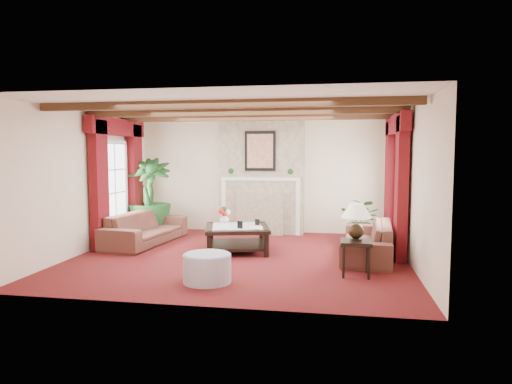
% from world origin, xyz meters
% --- Properties ---
extents(floor, '(6.00, 6.00, 0.00)m').
position_xyz_m(floor, '(0.00, 0.00, 0.00)').
color(floor, '#500E13').
rests_on(floor, ground).
extents(ceiling, '(6.00, 6.00, 0.00)m').
position_xyz_m(ceiling, '(0.00, 0.00, 2.70)').
color(ceiling, white).
rests_on(ceiling, floor).
extents(back_wall, '(6.00, 0.02, 2.70)m').
position_xyz_m(back_wall, '(0.00, 2.75, 1.35)').
color(back_wall, beige).
rests_on(back_wall, ground).
extents(left_wall, '(0.02, 5.50, 2.70)m').
position_xyz_m(left_wall, '(-3.00, 0.00, 1.35)').
color(left_wall, beige).
rests_on(left_wall, ground).
extents(right_wall, '(0.02, 5.50, 2.70)m').
position_xyz_m(right_wall, '(3.00, 0.00, 1.35)').
color(right_wall, beige).
rests_on(right_wall, ground).
extents(ceiling_beams, '(6.00, 3.00, 0.12)m').
position_xyz_m(ceiling_beams, '(0.00, 0.00, 2.64)').
color(ceiling_beams, '#331C10').
rests_on(ceiling_beams, ceiling).
extents(fireplace, '(2.00, 0.52, 2.70)m').
position_xyz_m(fireplace, '(0.00, 2.55, 2.70)').
color(fireplace, tan).
rests_on(fireplace, ground).
extents(french_door_left, '(0.10, 1.10, 2.16)m').
position_xyz_m(french_door_left, '(-2.97, 1.00, 2.13)').
color(french_door_left, white).
rests_on(french_door_left, ground).
extents(french_door_right, '(0.10, 1.10, 2.16)m').
position_xyz_m(french_door_right, '(2.97, 1.00, 2.13)').
color(french_door_right, white).
rests_on(french_door_right, ground).
extents(curtains_left, '(0.20, 2.40, 2.55)m').
position_xyz_m(curtains_left, '(-2.86, 1.00, 2.55)').
color(curtains_left, '#560B14').
rests_on(curtains_left, ground).
extents(curtains_right, '(0.20, 2.40, 2.55)m').
position_xyz_m(curtains_right, '(2.86, 1.00, 2.55)').
color(curtains_right, '#560B14').
rests_on(curtains_right, ground).
extents(sofa_left, '(2.41, 1.19, 0.88)m').
position_xyz_m(sofa_left, '(-2.21, 0.87, 0.44)').
color(sofa_left, '#3B1019').
rests_on(sofa_left, ground).
extents(sofa_right, '(2.29, 0.99, 0.86)m').
position_xyz_m(sofa_right, '(2.30, 0.39, 0.43)').
color(sofa_right, '#3B1019').
rests_on(sofa_right, ground).
extents(potted_palm, '(2.20, 2.46, 1.00)m').
position_xyz_m(potted_palm, '(-2.54, 1.85, 0.50)').
color(potted_palm, black).
rests_on(potted_palm, ground).
extents(small_plant, '(1.64, 1.65, 0.73)m').
position_xyz_m(small_plant, '(2.30, 1.81, 0.37)').
color(small_plant, black).
rests_on(small_plant, ground).
extents(coffee_table, '(1.45, 1.45, 0.49)m').
position_xyz_m(coffee_table, '(-0.15, 0.44, 0.25)').
color(coffee_table, black).
rests_on(coffee_table, ground).
extents(side_table, '(0.55, 0.55, 0.55)m').
position_xyz_m(side_table, '(2.04, -0.96, 0.28)').
color(side_table, black).
rests_on(side_table, ground).
extents(ottoman, '(0.71, 0.71, 0.42)m').
position_xyz_m(ottoman, '(-0.14, -1.70, 0.21)').
color(ottoman, '#A8A5BB').
rests_on(ottoman, ground).
extents(table_lamp, '(0.47, 0.47, 0.60)m').
position_xyz_m(table_lamp, '(2.04, -0.96, 0.85)').
color(table_lamp, black).
rests_on(table_lamp, side_table).
extents(flower_vase, '(0.29, 0.30, 0.19)m').
position_xyz_m(flower_vase, '(-0.49, 0.80, 0.58)').
color(flower_vase, silver).
rests_on(flower_vase, coffee_table).
extents(book, '(0.22, 0.04, 0.30)m').
position_xyz_m(book, '(0.15, 0.21, 0.64)').
color(book, black).
rests_on(book, coffee_table).
extents(photo_frame_a, '(0.11, 0.06, 0.15)m').
position_xyz_m(photo_frame_a, '(-0.03, 0.16, 0.56)').
color(photo_frame_a, black).
rests_on(photo_frame_a, coffee_table).
extents(photo_frame_b, '(0.10, 0.06, 0.13)m').
position_xyz_m(photo_frame_b, '(0.23, 0.59, 0.56)').
color(photo_frame_b, black).
rests_on(photo_frame_b, coffee_table).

